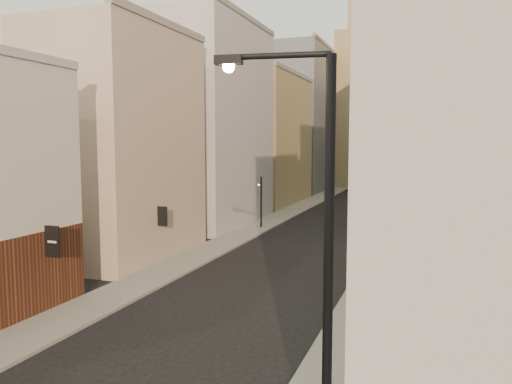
# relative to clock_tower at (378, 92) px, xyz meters

# --- Properties ---
(sidewalk_left) EXTENTS (3.00, 140.00, 0.15)m
(sidewalk_left) POSITION_rel_clock_tower_xyz_m (-5.50, -37.00, -17.56)
(sidewalk_left) COLOR gray
(sidewalk_left) RESTS_ON ground
(sidewalk_right) EXTENTS (3.00, 140.00, 0.15)m
(sidewalk_right) POSITION_rel_clock_tower_xyz_m (7.50, -37.00, -17.56)
(sidewalk_right) COLOR gray
(sidewalk_right) RESTS_ON ground
(left_bldg_beige) EXTENTS (8.00, 12.00, 16.00)m
(left_bldg_beige) POSITION_rel_clock_tower_xyz_m (-11.00, -66.00, -9.63)
(left_bldg_beige) COLOR #B8A58D
(left_bldg_beige) RESTS_ON ground
(left_bldg_grey) EXTENTS (8.00, 16.00, 20.00)m
(left_bldg_grey) POSITION_rel_clock_tower_xyz_m (-11.00, -50.00, -7.63)
(left_bldg_grey) COLOR #A2A3A7
(left_bldg_grey) RESTS_ON ground
(left_bldg_tan) EXTENTS (8.00, 18.00, 17.00)m
(left_bldg_tan) POSITION_rel_clock_tower_xyz_m (-11.00, -32.00, -9.13)
(left_bldg_tan) COLOR #978457
(left_bldg_tan) RESTS_ON ground
(left_bldg_wingrid) EXTENTS (8.00, 20.00, 24.00)m
(left_bldg_wingrid) POSITION_rel_clock_tower_xyz_m (-11.00, -12.00, -5.63)
(left_bldg_wingrid) COLOR gray
(left_bldg_wingrid) RESTS_ON ground
(right_bldg_beige) EXTENTS (8.00, 16.00, 20.00)m
(right_bldg_beige) POSITION_rel_clock_tower_xyz_m (13.00, -62.00, -7.63)
(right_bldg_beige) COLOR #B8A58D
(right_bldg_beige) RESTS_ON ground
(right_bldg_wingrid) EXTENTS (8.00, 20.00, 26.00)m
(right_bldg_wingrid) POSITION_rel_clock_tower_xyz_m (13.00, -42.00, -4.63)
(right_bldg_wingrid) COLOR gray
(right_bldg_wingrid) RESTS_ON ground
(highrise) EXTENTS (21.00, 23.00, 51.20)m
(highrise) POSITION_rel_clock_tower_xyz_m (19.00, -14.00, 8.02)
(highrise) COLOR gray
(highrise) RESTS_ON ground
(clock_tower) EXTENTS (14.00, 14.00, 44.90)m
(clock_tower) POSITION_rel_clock_tower_xyz_m (0.00, 0.00, 0.00)
(clock_tower) COLOR #978457
(clock_tower) RESTS_ON ground
(white_tower) EXTENTS (8.00, 8.00, 41.50)m
(white_tower) POSITION_rel_clock_tower_xyz_m (11.00, -14.00, 0.97)
(white_tower) COLOR silver
(white_tower) RESTS_ON ground
(streetlamp_near) EXTENTS (2.64, 0.59, 10.11)m
(streetlamp_near) POSITION_rel_clock_tower_xyz_m (7.98, -85.78, -11.86)
(streetlamp_near) COLOR black
(streetlamp_near) RESTS_ON ground
(streetlamp_mid) EXTENTS (2.65, 0.32, 10.09)m
(streetlamp_mid) POSITION_rel_clock_tower_xyz_m (7.32, -60.93, -11.87)
(streetlamp_mid) COLOR black
(streetlamp_mid) RESTS_ON ground
(streetlamp_far) EXTENTS (2.24, 0.31, 8.53)m
(streetlamp_far) POSITION_rel_clock_tower_xyz_m (8.03, -45.87, -12.76)
(streetlamp_far) COLOR black
(streetlamp_far) RESTS_ON ground
(traffic_light_left) EXTENTS (0.53, 0.41, 5.00)m
(traffic_light_left) POSITION_rel_clock_tower_xyz_m (-5.11, -51.65, -14.25)
(traffic_light_left) COLOR black
(traffic_light_left) RESTS_ON ground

